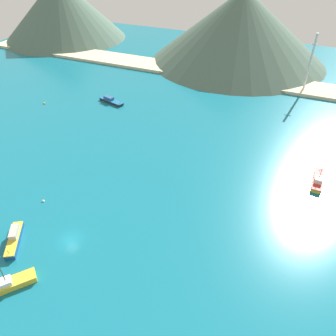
% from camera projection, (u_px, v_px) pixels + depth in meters
% --- Properties ---
extents(ground, '(260.00, 280.00, 0.50)m').
position_uv_depth(ground, '(137.00, 166.00, 92.96)').
color(ground, '#146B7F').
extents(fishing_boat_1, '(10.93, 5.04, 2.08)m').
position_uv_depth(fishing_boat_1, '(111.00, 101.00, 124.65)').
color(fishing_boat_1, '#232328').
rests_on(fishing_boat_1, ground).
extents(fishing_boat_4, '(2.82, 10.33, 5.43)m').
position_uv_depth(fishing_boat_4, '(318.00, 180.00, 86.04)').
color(fishing_boat_4, gold).
rests_on(fishing_boat_4, ground).
extents(fishing_boat_5, '(7.84, 8.79, 6.17)m').
position_uv_depth(fishing_boat_5, '(9.00, 284.00, 61.29)').
color(fishing_boat_5, gold).
rests_on(fishing_boat_5, ground).
extents(fishing_boat_6, '(7.00, 9.24, 2.82)m').
position_uv_depth(fishing_boat_6, '(14.00, 238.00, 69.89)').
color(fishing_boat_6, '#14478C').
rests_on(fishing_boat_6, ground).
extents(buoy_0, '(0.81, 0.81, 0.81)m').
position_uv_depth(buoy_0, '(44.00, 103.00, 124.07)').
color(buoy_0, gold).
rests_on(buoy_0, ground).
extents(buoy_1, '(0.66, 0.66, 0.66)m').
position_uv_depth(buoy_1, '(43.00, 201.00, 80.52)').
color(buoy_1, silver).
rests_on(buoy_1, ground).
extents(beach_strip, '(247.00, 15.25, 1.20)m').
position_uv_depth(beach_strip, '(215.00, 74.00, 146.71)').
color(beach_strip, beige).
rests_on(beach_strip, ground).
extents(hill_west, '(68.54, 68.54, 32.40)m').
position_uv_depth(hill_west, '(62.00, 8.00, 185.06)').
color(hill_west, '#4C6656').
rests_on(hill_west, ground).
extents(hill_central, '(83.18, 83.18, 32.25)m').
position_uv_depth(hill_central, '(241.00, 26.00, 152.93)').
color(hill_central, '#4C6656').
rests_on(hill_central, ground).
extents(radio_tower, '(2.25, 1.80, 22.48)m').
position_uv_depth(radio_tower, '(310.00, 63.00, 126.61)').
color(radio_tower, silver).
rests_on(radio_tower, ground).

